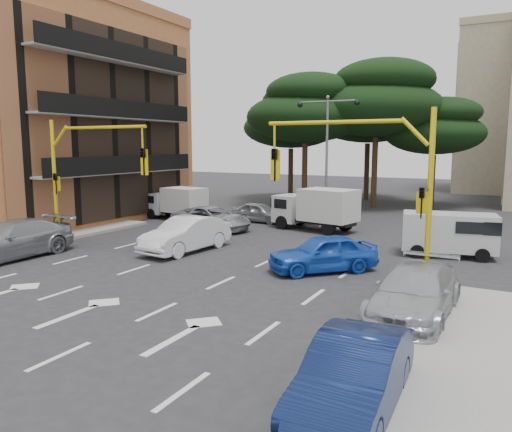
{
  "coord_description": "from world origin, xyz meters",
  "views": [
    {
      "loc": [
        11.15,
        -14.5,
        4.85
      ],
      "look_at": [
        0.5,
        5.44,
        1.6
      ],
      "focal_mm": 35.0,
      "sensor_mm": 36.0,
      "label": 1
    }
  ],
  "objects_px": {
    "signal_mast_left": "(81,166)",
    "box_truck_a": "(176,203)",
    "car_silver_cross_a": "(211,218)",
    "van_white": "(449,234)",
    "car_blue_compact": "(323,253)",
    "car_navy_parked": "(354,376)",
    "signal_mast_right": "(374,174)",
    "street_lamp_center": "(327,135)",
    "car_silver_wagon": "(10,240)",
    "box_truck_b": "(315,209)",
    "car_silver_cross_b": "(259,212)",
    "car_silver_parked": "(415,292)",
    "car_white_hatch": "(186,234)"
  },
  "relations": [
    {
      "from": "car_white_hatch",
      "to": "car_blue_compact",
      "type": "xyz_separation_m",
      "value": [
        6.8,
        -0.49,
        -0.07
      ]
    },
    {
      "from": "signal_mast_right",
      "to": "car_silver_parked",
      "type": "xyz_separation_m",
      "value": [
        1.9,
        -2.38,
        -3.16
      ]
    },
    {
      "from": "box_truck_a",
      "to": "street_lamp_center",
      "type": "bearing_deg",
      "value": -54.7
    },
    {
      "from": "street_lamp_center",
      "to": "car_silver_wagon",
      "type": "distance_m",
      "value": 19.33
    },
    {
      "from": "car_blue_compact",
      "to": "car_silver_cross_a",
      "type": "distance_m",
      "value": 10.69
    },
    {
      "from": "car_white_hatch",
      "to": "car_silver_cross_b",
      "type": "bearing_deg",
      "value": 102.15
    },
    {
      "from": "car_blue_compact",
      "to": "car_silver_cross_a",
      "type": "xyz_separation_m",
      "value": [
        -8.94,
        5.86,
        -0.05
      ]
    },
    {
      "from": "car_silver_cross_a",
      "to": "box_truck_a",
      "type": "bearing_deg",
      "value": 67.73
    },
    {
      "from": "car_silver_cross_a",
      "to": "van_white",
      "type": "bearing_deg",
      "value": -87.0
    },
    {
      "from": "signal_mast_right",
      "to": "box_truck_b",
      "type": "distance_m",
      "value": 11.73
    },
    {
      "from": "car_white_hatch",
      "to": "car_silver_cross_a",
      "type": "height_order",
      "value": "car_white_hatch"
    },
    {
      "from": "signal_mast_right",
      "to": "signal_mast_left",
      "type": "xyz_separation_m",
      "value": [
        -13.61,
        0.0,
        0.0
      ]
    },
    {
      "from": "van_white",
      "to": "box_truck_a",
      "type": "relative_size",
      "value": 0.9
    },
    {
      "from": "car_silver_cross_b",
      "to": "street_lamp_center",
      "type": "bearing_deg",
      "value": -43.67
    },
    {
      "from": "signal_mast_left",
      "to": "van_white",
      "type": "bearing_deg",
      "value": 22.45
    },
    {
      "from": "car_silver_cross_a",
      "to": "box_truck_b",
      "type": "distance_m",
      "value": 5.93
    },
    {
      "from": "car_blue_compact",
      "to": "car_silver_parked",
      "type": "relative_size",
      "value": 0.84
    },
    {
      "from": "signal_mast_left",
      "to": "street_lamp_center",
      "type": "bearing_deg",
      "value": 64.09
    },
    {
      "from": "car_silver_wagon",
      "to": "box_truck_b",
      "type": "bearing_deg",
      "value": 55.56
    },
    {
      "from": "signal_mast_left",
      "to": "car_silver_cross_b",
      "type": "bearing_deg",
      "value": 72.32
    },
    {
      "from": "street_lamp_center",
      "to": "car_silver_cross_a",
      "type": "bearing_deg",
      "value": -122.14
    },
    {
      "from": "signal_mast_right",
      "to": "street_lamp_center",
      "type": "xyz_separation_m",
      "value": [
        -6.8,
        14.01,
        1.54
      ]
    },
    {
      "from": "signal_mast_left",
      "to": "signal_mast_right",
      "type": "bearing_deg",
      "value": 0.0
    },
    {
      "from": "car_silver_wagon",
      "to": "car_blue_compact",
      "type": "bearing_deg",
      "value": 18.97
    },
    {
      "from": "van_white",
      "to": "box_truck_a",
      "type": "xyz_separation_m",
      "value": [
        -17.11,
        3.11,
        0.09
      ]
    },
    {
      "from": "car_blue_compact",
      "to": "van_white",
      "type": "xyz_separation_m",
      "value": [
        3.91,
        5.09,
        0.25
      ]
    },
    {
      "from": "signal_mast_right",
      "to": "car_silver_cross_b",
      "type": "bearing_deg",
      "value": 132.53
    },
    {
      "from": "street_lamp_center",
      "to": "van_white",
      "type": "relative_size",
      "value": 2.01
    },
    {
      "from": "signal_mast_right",
      "to": "box_truck_a",
      "type": "xyz_separation_m",
      "value": [
        -15.42,
        9.43,
        -2.83
      ]
    },
    {
      "from": "car_silver_parked",
      "to": "signal_mast_left",
      "type": "bearing_deg",
      "value": 172.6
    },
    {
      "from": "signal_mast_left",
      "to": "box_truck_a",
      "type": "height_order",
      "value": "signal_mast_left"
    },
    {
      "from": "car_blue_compact",
      "to": "van_white",
      "type": "bearing_deg",
      "value": 97.52
    },
    {
      "from": "van_white",
      "to": "box_truck_a",
      "type": "distance_m",
      "value": 17.39
    },
    {
      "from": "signal_mast_right",
      "to": "box_truck_a",
      "type": "height_order",
      "value": "signal_mast_right"
    },
    {
      "from": "car_blue_compact",
      "to": "car_navy_parked",
      "type": "distance_m",
      "value": 10.24
    },
    {
      "from": "signal_mast_left",
      "to": "box_truck_b",
      "type": "height_order",
      "value": "signal_mast_left"
    },
    {
      "from": "car_navy_parked",
      "to": "box_truck_b",
      "type": "distance_m",
      "value": 19.56
    },
    {
      "from": "car_silver_parked",
      "to": "box_truck_a",
      "type": "bearing_deg",
      "value": 147.02
    },
    {
      "from": "car_blue_compact",
      "to": "car_silver_cross_a",
      "type": "height_order",
      "value": "car_blue_compact"
    },
    {
      "from": "signal_mast_left",
      "to": "car_blue_compact",
      "type": "height_order",
      "value": "signal_mast_left"
    },
    {
      "from": "car_navy_parked",
      "to": "signal_mast_left",
      "type": "bearing_deg",
      "value": 150.23
    },
    {
      "from": "car_white_hatch",
      "to": "box_truck_b",
      "type": "xyz_separation_m",
      "value": [
        3.11,
        8.06,
        0.42
      ]
    },
    {
      "from": "car_silver_cross_b",
      "to": "box_truck_b",
      "type": "xyz_separation_m",
      "value": [
        4.21,
        -1.22,
        0.59
      ]
    },
    {
      "from": "signal_mast_right",
      "to": "car_blue_compact",
      "type": "relative_size",
      "value": 1.43
    },
    {
      "from": "signal_mast_right",
      "to": "car_white_hatch",
      "type": "relative_size",
      "value": 1.26
    },
    {
      "from": "car_silver_parked",
      "to": "street_lamp_center",
      "type": "bearing_deg",
      "value": 119.28
    },
    {
      "from": "street_lamp_center",
      "to": "car_silver_wagon",
      "type": "xyz_separation_m",
      "value": [
        -8.0,
        -16.98,
        -4.62
      ]
    },
    {
      "from": "signal_mast_right",
      "to": "car_silver_parked",
      "type": "relative_size",
      "value": 1.21
    },
    {
      "from": "car_navy_parked",
      "to": "van_white",
      "type": "distance_m",
      "value": 14.48
    },
    {
      "from": "street_lamp_center",
      "to": "car_silver_cross_b",
      "type": "relative_size",
      "value": 2.15
    }
  ]
}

